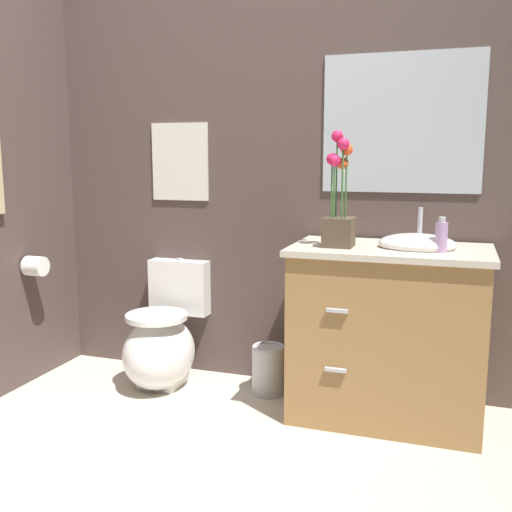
# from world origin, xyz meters

# --- Properties ---
(wall_back) EXTENTS (3.92, 0.05, 2.50)m
(wall_back) POSITION_xyz_m (0.20, 1.47, 1.25)
(wall_back) COLOR #4C3D38
(wall_back) RESTS_ON ground_plane
(toilet) EXTENTS (0.38, 0.59, 0.69)m
(toilet) POSITION_xyz_m (-0.51, 1.17, 0.24)
(toilet) COLOR white
(toilet) RESTS_ON ground_plane
(vanity_cabinet) EXTENTS (0.94, 0.56, 1.04)m
(vanity_cabinet) POSITION_xyz_m (0.74, 1.15, 0.44)
(vanity_cabinet) COLOR #9E7242
(vanity_cabinet) RESTS_ON ground_plane
(flower_vase) EXTENTS (0.14, 0.14, 0.55)m
(flower_vase) POSITION_xyz_m (0.49, 1.08, 1.04)
(flower_vase) COLOR #4C3D2D
(flower_vase) RESTS_ON vanity_cabinet
(soap_bottle) EXTENTS (0.05, 0.05, 0.16)m
(soap_bottle) POSITION_xyz_m (0.96, 1.06, 0.93)
(soap_bottle) COLOR #B28CBF
(soap_bottle) RESTS_ON vanity_cabinet
(trash_bin) EXTENTS (0.18, 0.18, 0.27)m
(trash_bin) POSITION_xyz_m (0.09, 1.24, 0.14)
(trash_bin) COLOR #B7B7BC
(trash_bin) RESTS_ON ground_plane
(wall_poster) EXTENTS (0.35, 0.01, 0.44)m
(wall_poster) POSITION_xyz_m (-0.51, 1.44, 1.25)
(wall_poster) COLOR silver
(wall_mirror) EXTENTS (0.80, 0.01, 0.70)m
(wall_mirror) POSITION_xyz_m (0.73, 1.44, 1.45)
(wall_mirror) COLOR #B2BCC6
(toilet_paper_roll) EXTENTS (0.11, 0.11, 0.11)m
(toilet_paper_roll) POSITION_xyz_m (-1.19, 0.98, 0.68)
(toilet_paper_roll) COLOR white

